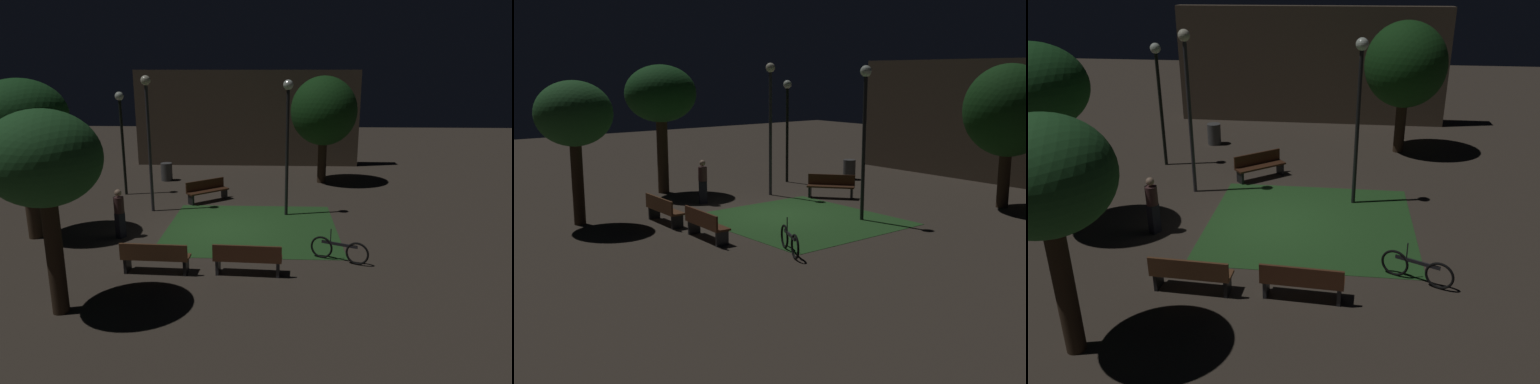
{
  "view_description": "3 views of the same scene",
  "coord_description": "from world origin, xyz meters",
  "views": [
    {
      "loc": [
        1.91,
        -14.7,
        5.2
      ],
      "look_at": [
        1.3,
        -0.24,
        1.39
      ],
      "focal_mm": 32.09,
      "sensor_mm": 36.0,
      "label": 1
    },
    {
      "loc": [
        15.6,
        -12.78,
        4.72
      ],
      "look_at": [
        0.49,
        -0.63,
        0.93
      ],
      "focal_mm": 42.96,
      "sensor_mm": 36.0,
      "label": 2
    },
    {
      "loc": [
        1.93,
        -12.68,
        6.4
      ],
      "look_at": [
        0.41,
        -0.13,
        1.04
      ],
      "focal_mm": 35.24,
      "sensor_mm": 36.0,
      "label": 3
    }
  ],
  "objects": [
    {
      "name": "ground_plane",
      "position": [
        0.0,
        0.0,
        0.0
      ],
      "size": [
        60.0,
        60.0,
        0.0
      ],
      "primitive_type": "plane",
      "color": "#473D33"
    },
    {
      "name": "grass_lawn",
      "position": [
        1.13,
        0.14,
        0.01
      ],
      "size": [
        5.78,
        5.32,
        0.01
      ],
      "primitive_type": "cube",
      "color": "#2D6028",
      "rests_on": "ground"
    },
    {
      "name": "bench_path_side",
      "position": [
        -1.23,
        -3.6,
        0.48
      ],
      "size": [
        1.82,
        0.56,
        0.88
      ],
      "color": "brown",
      "rests_on": "ground"
    },
    {
      "name": "bench_back_row",
      "position": [
        1.22,
        -3.6,
        0.48
      ],
      "size": [
        1.82,
        0.58,
        0.88
      ],
      "color": "brown",
      "rests_on": "ground"
    },
    {
      "name": "bench_by_lamp",
      "position": [
        -0.88,
        3.47,
        0.48
      ],
      "size": [
        1.69,
        1.52,
        0.88
      ],
      "color": "#422314",
      "rests_on": "ground"
    },
    {
      "name": "tree_lawn_side",
      "position": [
        4.17,
        7.03,
        3.4
      ],
      "size": [
        3.1,
        3.1,
        5.04
      ],
      "color": "#38281C",
      "rests_on": "ground"
    },
    {
      "name": "tree_left_canopy",
      "position": [
        -5.81,
        -1.03,
        3.84
      ],
      "size": [
        2.77,
        2.77,
        5.03
      ],
      "color": "#423021",
      "rests_on": "ground"
    },
    {
      "name": "tree_back_left",
      "position": [
        -2.83,
        -5.68,
        3.43
      ],
      "size": [
        2.37,
        2.37,
        4.5
      ],
      "color": "#38281C",
      "rests_on": "ground"
    },
    {
      "name": "lamp_post_plaza_west",
      "position": [
        -2.77,
        2.01,
        3.4
      ],
      "size": [
        0.36,
        0.36,
        5.09
      ],
      "color": "#333338",
      "rests_on": "ground"
    },
    {
      "name": "lamp_post_path_center",
      "position": [
        2.35,
        1.71,
        3.32
      ],
      "size": [
        0.36,
        0.36,
        4.95
      ],
      "color": "black",
      "rests_on": "ground"
    },
    {
      "name": "lamp_post_plaza_east",
      "position": [
        -4.58,
        4.4,
        3.01
      ],
      "size": [
        0.36,
        0.36,
        4.41
      ],
      "color": "black",
      "rests_on": "ground"
    },
    {
      "name": "trash_bin",
      "position": [
        -3.41,
        7.1,
        0.44
      ],
      "size": [
        0.55,
        0.55,
        0.87
      ],
      "primitive_type": "cylinder",
      "color": "#4C4C4C",
      "rests_on": "ground"
    },
    {
      "name": "bicycle",
      "position": [
        3.74,
        -2.58,
        0.34
      ],
      "size": [
        1.56,
        0.78,
        0.93
      ],
      "color": "black",
      "rests_on": "ground"
    },
    {
      "name": "pedestrian",
      "position": [
        -3.05,
        -0.94,
        0.85
      ],
      "size": [
        0.32,
        0.34,
        1.61
      ],
      "color": "black",
      "rests_on": "ground"
    },
    {
      "name": "building_wall_backdrop",
      "position": [
        0.3,
        11.35,
        2.66
      ],
      "size": [
        12.53,
        0.8,
        5.31
      ],
      "primitive_type": "cube",
      "color": "brown",
      "rests_on": "ground"
    }
  ]
}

